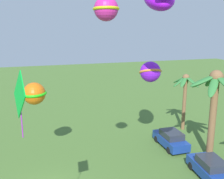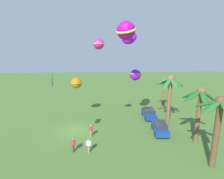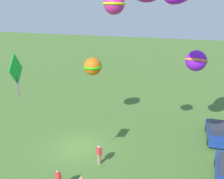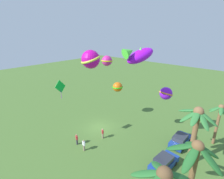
% 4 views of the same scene
% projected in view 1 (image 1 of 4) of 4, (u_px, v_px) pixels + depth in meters
% --- Properties ---
extents(palm_tree_2, '(4.11, 4.22, 7.32)m').
position_uv_depth(palm_tree_2, '(215.00, 94.00, 20.81)').
color(palm_tree_2, brown).
rests_on(palm_tree_2, ground).
extents(palm_tree_3, '(3.00, 2.85, 5.91)m').
position_uv_depth(palm_tree_3, '(185.00, 88.00, 26.99)').
color(palm_tree_3, brown).
rests_on(palm_tree_3, ground).
extents(parked_car_0, '(3.92, 1.77, 1.51)m').
position_uv_depth(parked_car_0, '(171.00, 139.00, 23.77)').
color(parked_car_0, navy).
rests_on(parked_car_0, ground).
extents(parked_car_1, '(4.05, 2.08, 1.51)m').
position_uv_depth(parked_car_1, '(210.00, 168.00, 18.88)').
color(parked_car_1, navy).
rests_on(parked_car_1, ground).
extents(kite_diamond_0, '(1.73, 0.46, 2.48)m').
position_uv_depth(kite_diamond_0, '(20.00, 96.00, 9.21)').
color(kite_diamond_0, green).
extents(kite_ball_1, '(2.38, 2.39, 1.66)m').
position_uv_depth(kite_ball_1, '(34.00, 94.00, 19.63)').
color(kite_ball_1, '#D46111').
extents(kite_ball_3, '(2.04, 2.07, 1.65)m').
position_uv_depth(kite_ball_3, '(150.00, 72.00, 21.07)').
color(kite_ball_3, '#7817D9').
extents(kite_ball_5, '(1.38, 1.38, 1.23)m').
position_uv_depth(kite_ball_5, '(106.00, 9.00, 13.35)').
color(kite_ball_5, '#C9248C').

